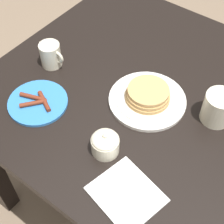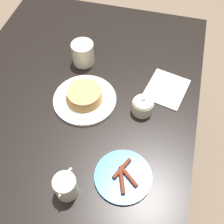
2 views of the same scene
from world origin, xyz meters
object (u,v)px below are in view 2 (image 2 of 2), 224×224
pancake_plate (85,97)px  coffee_mug (83,52)px  napkin (166,89)px  side_plate_bacon (123,176)px  sugar_bowl (143,105)px  creamer_pitcher (66,186)px

pancake_plate → coffee_mug: size_ratio=1.93×
coffee_mug → napkin: size_ratio=0.64×
pancake_plate → napkin: bearing=-66.0°
pancake_plate → coffee_mug: coffee_mug is taller
side_plate_bacon → sugar_bowl: 0.28m
creamer_pitcher → napkin: 0.56m
coffee_mug → sugar_bowl: 0.36m
side_plate_bacon → creamer_pitcher: (-0.09, 0.16, 0.04)m
side_plate_bacon → creamer_pitcher: creamer_pitcher is taller
pancake_plate → side_plate_bacon: (-0.27, -0.22, -0.01)m
creamer_pitcher → napkin: creamer_pitcher is taller
napkin → sugar_bowl: bearing=149.4°
creamer_pitcher → pancake_plate: bearing=8.8°
pancake_plate → coffee_mug: bearing=18.3°
sugar_bowl → side_plate_bacon: bearing=178.0°
pancake_plate → side_plate_bacon: bearing=-141.4°
sugar_bowl → napkin: bearing=-30.6°
coffee_mug → sugar_bowl: bearing=-124.0°
coffee_mug → napkin: bearing=-100.9°
side_plate_bacon → sugar_bowl: size_ratio=2.39×
side_plate_bacon → coffee_mug: 0.56m
pancake_plate → sugar_bowl: sugar_bowl is taller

